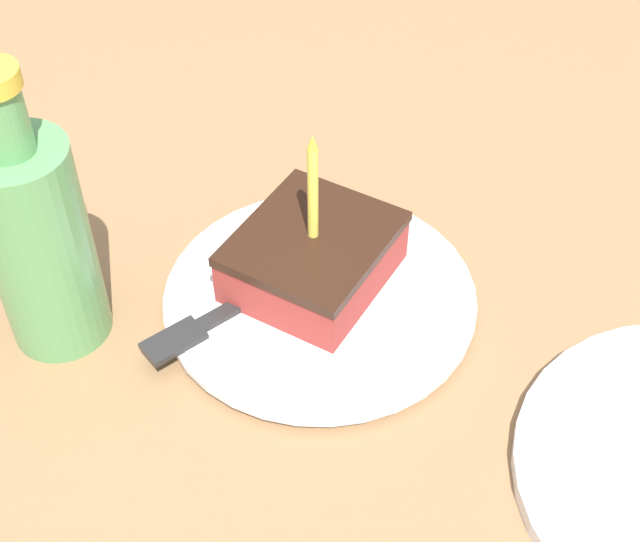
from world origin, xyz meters
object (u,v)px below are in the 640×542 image
plate (320,298)px  bottle (38,238)px  fork (240,304)px  cake_slice (313,256)px

plate → bottle: bearing=-143.1°
plate → fork: (-0.04, -0.04, 0.01)m
cake_slice → bottle: (-0.14, -0.13, 0.05)m
plate → cake_slice: (-0.01, 0.01, 0.03)m
plate → fork: fork is taller
plate → bottle: bottle is taller
fork → bottle: bottle is taller
plate → bottle: (-0.16, -0.12, 0.08)m
plate → fork: size_ratio=1.31×
fork → plate: bearing=44.2°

